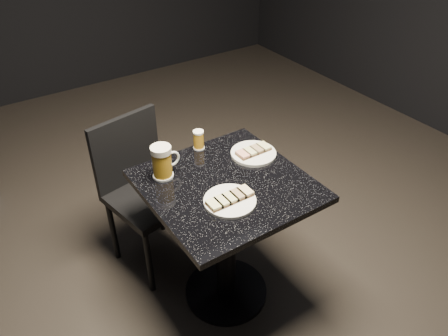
{
  "coord_description": "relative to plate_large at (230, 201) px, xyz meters",
  "views": [
    {
      "loc": [
        -0.87,
        -1.28,
        1.93
      ],
      "look_at": [
        0.0,
        0.02,
        0.82
      ],
      "focal_mm": 35.0,
      "sensor_mm": 36.0,
      "label": 1
    }
  ],
  "objects": [
    {
      "name": "canapes_on_plate_large",
      "position": [
        0.0,
        0.0,
        0.02
      ],
      "size": [
        0.21,
        0.07,
        0.02
      ],
      "color": "#4C3521",
      "rests_on": "plate_large"
    },
    {
      "name": "plate_large",
      "position": [
        0.0,
        0.0,
        0.0
      ],
      "size": [
        0.22,
        0.22,
        0.01
      ],
      "primitive_type": "cylinder",
      "color": "white",
      "rests_on": "table"
    },
    {
      "name": "table",
      "position": [
        0.06,
        0.12,
        -0.25
      ],
      "size": [
        0.7,
        0.7,
        0.75
      ],
      "color": "black",
      "rests_on": "floor"
    },
    {
      "name": "beer_tumbler",
      "position": [
        0.11,
        0.43,
        0.04
      ],
      "size": [
        0.06,
        0.06,
        0.1
      ],
      "color": "silver",
      "rests_on": "table"
    },
    {
      "name": "plate_small",
      "position": [
        0.3,
        0.24,
        0.0
      ],
      "size": [
        0.22,
        0.22,
        0.01
      ],
      "primitive_type": "cylinder",
      "color": "white",
      "rests_on": "table"
    },
    {
      "name": "floor",
      "position": [
        0.06,
        0.12,
        -0.76
      ],
      "size": [
        6.0,
        6.0,
        0.0
      ],
      "primitive_type": "plane",
      "color": "black",
      "rests_on": "ground"
    },
    {
      "name": "beer_mug",
      "position": [
        -0.15,
        0.32,
        0.07
      ],
      "size": [
        0.14,
        0.1,
        0.16
      ],
      "color": "white",
      "rests_on": "table"
    },
    {
      "name": "chair",
      "position": [
        -0.14,
        0.62,
        -0.26
      ],
      "size": [
        0.47,
        0.47,
        0.87
      ],
      "color": "black",
      "rests_on": "floor"
    },
    {
      "name": "canapes_on_plate_small",
      "position": [
        0.3,
        0.24,
        0.02
      ],
      "size": [
        0.17,
        0.07,
        0.02
      ],
      "color": "#4C3521",
      "rests_on": "plate_small"
    }
  ]
}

